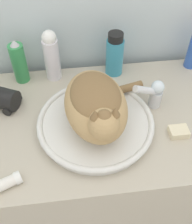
{
  "coord_description": "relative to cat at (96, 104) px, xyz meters",
  "views": [
    {
      "loc": [
        -0.11,
        -0.35,
        1.63
      ],
      "look_at": [
        -0.04,
        0.23,
        0.98
      ],
      "focal_mm": 45.0,
      "sensor_mm": 36.0,
      "label": 1
    }
  ],
  "objects": [
    {
      "name": "sink_basin",
      "position": [
        -0.0,
        0.01,
        -0.1
      ],
      "size": [
        0.39,
        0.39,
        0.04
      ],
      "color": "silver",
      "rests_on": "vanity_counter"
    },
    {
      "name": "hair_dryer",
      "position": [
        -0.33,
        0.16,
        -0.09
      ],
      "size": [
        0.17,
        0.13,
        0.08
      ],
      "rotation": [
        0.0,
        0.0,
        2.69
      ],
      "color": "black",
      "rests_on": "vanity_counter"
    },
    {
      "name": "soap_bar",
      "position": [
        0.27,
        -0.05,
        -0.11
      ],
      "size": [
        0.06,
        0.05,
        0.02
      ],
      "color": "beige",
      "rests_on": "vanity_counter"
    },
    {
      "name": "spray_bottle_trigger",
      "position": [
        -0.26,
        0.29,
        -0.04
      ],
      "size": [
        0.06,
        0.06,
        0.18
      ],
      "color": "#338C4C",
      "rests_on": "vanity_counter"
    },
    {
      "name": "lotion_bottle_white",
      "position": [
        -0.13,
        0.29,
        -0.02
      ],
      "size": [
        0.06,
        0.06,
        0.21
      ],
      "color": "silver",
      "rests_on": "vanity_counter"
    },
    {
      "name": "vanity_counter",
      "position": [
        0.04,
        0.05,
        -0.57
      ],
      "size": [
        0.92,
        0.57,
        0.89
      ],
      "color": "#B2A893",
      "rests_on": "ground_plane"
    },
    {
      "name": "cat",
      "position": [
        0.0,
        0.0,
        0.0
      ],
      "size": [
        0.29,
        0.31,
        0.17
      ],
      "rotation": [
        0.0,
        0.0,
        4.79
      ],
      "color": "tan",
      "rests_on": "sink_basin"
    },
    {
      "name": "mouthwash_bottle",
      "position": [
        0.11,
        0.29,
        -0.04
      ],
      "size": [
        0.07,
        0.07,
        0.18
      ],
      "color": "teal",
      "rests_on": "vanity_counter"
    },
    {
      "name": "faucet",
      "position": [
        0.21,
        0.08,
        -0.06
      ],
      "size": [
        0.12,
        0.07,
        0.13
      ],
      "rotation": [
        0.0,
        0.0,
        -2.8
      ],
      "color": "silver",
      "rests_on": "vanity_counter"
    }
  ]
}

